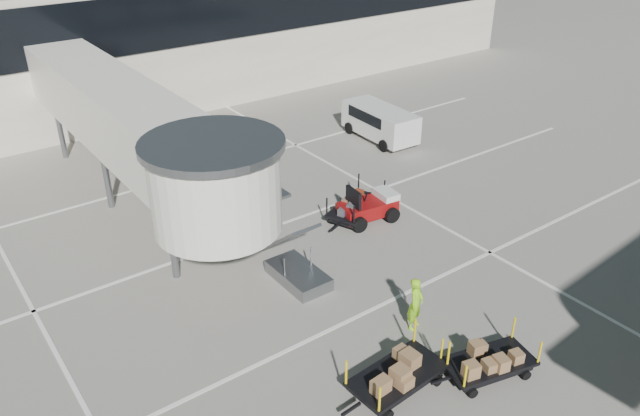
# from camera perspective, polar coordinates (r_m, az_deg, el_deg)

# --- Properties ---
(ground) EXTENTS (140.00, 140.00, 0.00)m
(ground) POSITION_cam_1_polar(r_m,az_deg,el_deg) (21.51, 8.93, -11.50)
(ground) COLOR #A59E94
(ground) RESTS_ON ground
(lane_markings) EXTENTS (40.00, 30.00, 0.02)m
(lane_markings) POSITION_cam_1_polar(r_m,az_deg,el_deg) (27.24, -5.90, -1.85)
(lane_markings) COLOR white
(lane_markings) RESTS_ON ground
(terminal) EXTENTS (64.00, 12.11, 15.20)m
(terminal) POSITION_cam_1_polar(r_m,az_deg,el_deg) (43.85, -20.31, 14.16)
(terminal) COLOR #EDE5CC
(terminal) RESTS_ON ground
(jet_bridge) EXTENTS (5.70, 20.40, 6.03)m
(jet_bridge) POSITION_cam_1_polar(r_m,az_deg,el_deg) (26.57, -15.82, 6.63)
(jet_bridge) COLOR white
(jet_bridge) RESTS_ON ground
(baggage_tug) EXTENTS (2.74, 1.93, 1.71)m
(baggage_tug) POSITION_cam_1_polar(r_m,az_deg,el_deg) (27.57, 4.49, 0.08)
(baggage_tug) COLOR maroon
(baggage_tug) RESTS_ON ground
(suitcase_cart) EXTENTS (3.68, 2.47, 1.43)m
(suitcase_cart) POSITION_cam_1_polar(r_m,az_deg,el_deg) (27.82, 3.34, 0.12)
(suitcase_cart) COLOR black
(suitcase_cart) RESTS_ON ground
(box_cart_near) EXTENTS (3.49, 2.00, 1.34)m
(box_cart_near) POSITION_cam_1_polar(r_m,az_deg,el_deg) (20.25, 15.14, -13.47)
(box_cart_near) COLOR black
(box_cart_near) RESTS_ON ground
(box_cart_far) EXTENTS (3.76, 1.69, 1.46)m
(box_cart_far) POSITION_cam_1_polar(r_m,az_deg,el_deg) (19.28, 7.05, -14.82)
(box_cart_far) COLOR black
(box_cart_far) RESTS_ON ground
(ground_worker) EXTENTS (0.84, 0.71, 1.94)m
(ground_worker) POSITION_cam_1_polar(r_m,az_deg,el_deg) (21.28, 8.74, -8.63)
(ground_worker) COLOR #82D516
(ground_worker) RESTS_ON ground
(minivan) EXTENTS (2.34, 4.96, 1.84)m
(minivan) POSITION_cam_1_polar(r_m,az_deg,el_deg) (36.22, 5.38, 8.02)
(minivan) COLOR silver
(minivan) RESTS_ON ground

